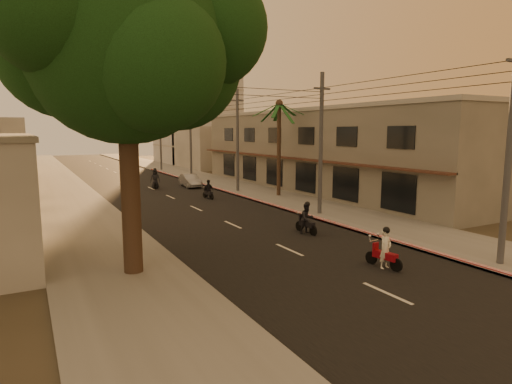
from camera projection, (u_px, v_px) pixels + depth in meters
ground at (315, 262)px, 17.77m from camera, size 160.00×160.00×0.00m
road at (170, 197)px, 35.17m from camera, size 10.00×140.00×0.02m
sidewalk_right at (251, 190)px, 38.70m from camera, size 5.00×140.00×0.12m
sidewalk_left at (72, 204)px, 31.62m from camera, size 5.00×140.00×0.12m
curb_stripe at (253, 200)px, 33.21m from camera, size 0.20×60.00×0.20m
shophouse_row at (322, 150)px, 39.50m from camera, size 8.80×34.20×7.30m
distant_tower at (196, 79)px, 72.06m from camera, size 12.10×12.10×28.00m
broadleaf_tree at (134, 44)px, 15.31m from camera, size 9.60×8.70×12.10m
palm_tree at (279, 109)px, 34.45m from camera, size 5.00×5.00×8.20m
utility_poles at (237, 118)px, 37.17m from camera, size 1.20×48.26×9.00m
filler_right at (211, 147)px, 63.10m from camera, size 8.00×14.00×6.00m
scooter_red at (385, 250)px, 16.84m from camera, size 0.74×1.71×1.69m
scooter_mid_a at (307, 219)px, 22.54m from camera, size 0.84×1.76×1.73m
scooter_mid_b at (208, 190)px, 34.09m from camera, size 0.96×1.59×1.56m
scooter_far_a at (155, 179)px, 40.16m from camera, size 1.25×1.92×1.96m
parked_car at (190, 181)px, 41.42m from camera, size 1.75×3.97×1.26m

